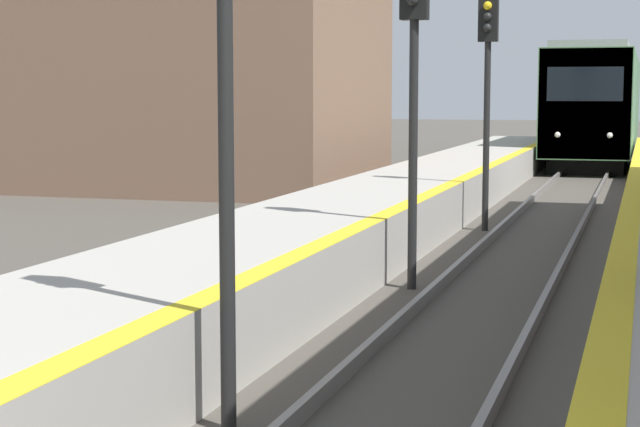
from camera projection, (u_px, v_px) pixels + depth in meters
train at (600, 104)px, 43.18m from camera, size 2.81×22.92×4.22m
signal_near at (224, 25)px, 7.94m from camera, size 0.36×0.31×4.45m
signal_mid at (414, 54)px, 13.94m from camera, size 0.36×0.31×4.45m
signal_far at (488, 65)px, 19.94m from camera, size 0.36×0.31×4.45m
station_building at (141, 75)px, 30.06m from camera, size 13.26×8.30×6.18m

